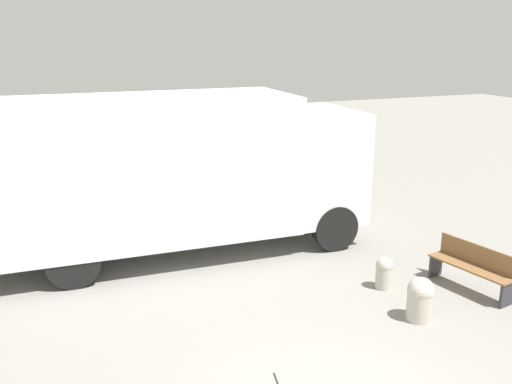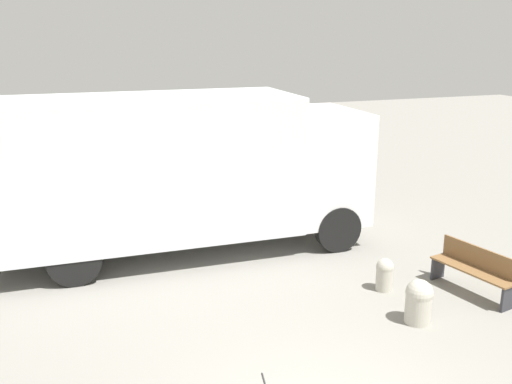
# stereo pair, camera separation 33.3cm
# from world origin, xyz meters

# --- Properties ---
(delivery_truck) EXTENTS (7.95, 2.68, 3.44)m
(delivery_truck) POSITION_xyz_m (-0.16, 6.63, 1.91)
(delivery_truck) COLOR silver
(delivery_truck) RESTS_ON ground
(park_bench) EXTENTS (0.72, 1.72, 0.88)m
(park_bench) POSITION_xyz_m (4.39, 2.68, 0.49)
(park_bench) COLOR brown
(park_bench) RESTS_ON ground
(bollard_near_bench) EXTENTS (0.46, 0.46, 0.77)m
(bollard_near_bench) POSITION_xyz_m (2.74, 2.08, 0.40)
(bollard_near_bench) COLOR #B2AD9E
(bollard_near_bench) RESTS_ON ground
(bollard_far_bench) EXTENTS (0.33, 0.33, 0.63)m
(bollard_far_bench) POSITION_xyz_m (2.88, 3.35, 0.34)
(bollard_far_bench) COLOR #B2AD9E
(bollard_far_bench) RESTS_ON ground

